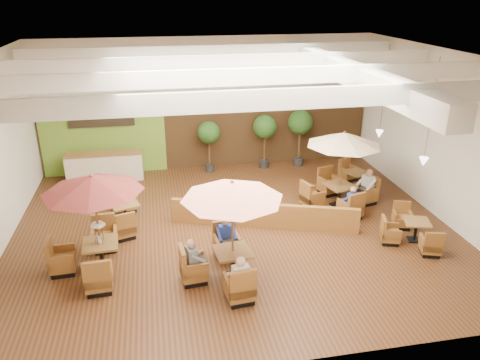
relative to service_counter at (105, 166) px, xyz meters
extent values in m
plane|color=#381E0F|center=(4.40, -5.10, -0.58)|extent=(14.00, 14.00, 0.00)
cube|color=silver|center=(4.40, 0.90, 2.17)|extent=(14.00, 0.04, 5.50)
cube|color=silver|center=(4.40, -11.10, 2.17)|extent=(14.00, 0.04, 5.50)
cube|color=silver|center=(11.40, -5.10, 2.17)|extent=(0.04, 12.00, 5.50)
cube|color=white|center=(4.40, -5.10, 4.92)|extent=(14.00, 12.00, 0.04)
cube|color=brown|center=(4.40, 0.84, 1.02)|extent=(13.90, 0.10, 3.20)
cube|color=#1E3819|center=(4.40, 0.83, 2.47)|extent=(13.90, 0.12, 0.35)
cube|color=olive|center=(0.00, 0.78, 1.02)|extent=(5.00, 0.08, 3.20)
cube|color=black|center=(0.00, 0.70, 1.82)|extent=(2.60, 0.08, 0.70)
cube|color=white|center=(7.90, -5.10, 4.37)|extent=(0.60, 11.00, 0.60)
cube|color=white|center=(4.40, -9.10, 4.57)|extent=(13.60, 0.12, 0.45)
cube|color=white|center=(4.40, -6.40, 4.57)|extent=(13.60, 0.12, 0.45)
cube|color=white|center=(4.40, -3.80, 4.57)|extent=(13.60, 0.12, 0.45)
cube|color=white|center=(4.40, -1.10, 4.57)|extent=(13.60, 0.12, 0.45)
cylinder|color=black|center=(10.20, -6.10, 3.32)|extent=(0.01, 0.01, 3.20)
cone|color=white|center=(10.20, -6.10, 1.72)|extent=(0.28, 0.28, 0.28)
cylinder|color=black|center=(10.20, -3.10, 3.32)|extent=(0.01, 0.01, 3.20)
cone|color=white|center=(10.20, -3.10, 1.72)|extent=(0.28, 0.28, 0.28)
sphere|color=#FFEAC6|center=(-1.60, 0.60, 2.47)|extent=(0.14, 0.14, 0.14)
sphere|color=#FFEAC6|center=(0.40, 0.60, 2.47)|extent=(0.14, 0.14, 0.14)
sphere|color=#FFEAC6|center=(2.40, 0.60, 2.47)|extent=(0.14, 0.14, 0.14)
sphere|color=#FFEAC6|center=(4.40, 0.60, 2.47)|extent=(0.14, 0.14, 0.14)
sphere|color=#FFEAC6|center=(6.40, 0.60, 2.47)|extent=(0.14, 0.14, 0.14)
sphere|color=#FFEAC6|center=(8.40, 0.60, 2.47)|extent=(0.14, 0.14, 0.14)
sphere|color=#FFEAC6|center=(10.40, 0.60, 2.47)|extent=(0.14, 0.14, 0.14)
cube|color=beige|center=(0.00, 0.00, -0.03)|extent=(3.00, 0.70, 1.10)
cube|color=brown|center=(0.00, 0.00, 0.57)|extent=(3.00, 0.75, 0.06)
cube|color=brown|center=(5.38, -5.16, -0.16)|extent=(5.86, 2.09, 0.85)
cube|color=brown|center=(0.40, -6.70, 0.21)|extent=(1.00, 1.00, 0.07)
cylinder|color=black|center=(0.40, -6.70, -0.17)|extent=(0.11, 0.11, 0.73)
cube|color=black|center=(0.40, -6.70, -0.56)|extent=(0.53, 0.53, 0.04)
cube|color=brown|center=(0.40, -7.75, -0.25)|extent=(0.73, 0.73, 0.35)
cube|color=brown|center=(0.38, -8.04, 0.08)|extent=(0.69, 0.15, 0.77)
cube|color=brown|center=(0.08, -7.77, -0.03)|extent=(0.13, 0.61, 0.31)
cube|color=brown|center=(0.72, -7.73, -0.03)|extent=(0.13, 0.61, 0.31)
cube|color=black|center=(0.40, -7.75, -0.51)|extent=(0.65, 0.65, 0.15)
cube|color=brown|center=(0.40, -5.65, -0.25)|extent=(0.73, 0.73, 0.35)
cube|color=brown|center=(0.42, -5.37, 0.08)|extent=(0.69, 0.15, 0.77)
cube|color=brown|center=(0.72, -5.63, -0.03)|extent=(0.13, 0.61, 0.31)
cube|color=brown|center=(0.08, -5.67, -0.03)|extent=(0.13, 0.61, 0.31)
cube|color=black|center=(0.40, -5.65, -0.51)|extent=(0.65, 0.65, 0.15)
cube|color=brown|center=(-0.65, -6.70, -0.25)|extent=(0.73, 0.73, 0.35)
cube|color=brown|center=(-0.36, -6.72, 0.08)|extent=(0.15, 0.69, 0.77)
cube|color=brown|center=(-0.67, -6.38, -0.03)|extent=(0.61, 0.13, 0.31)
cube|color=brown|center=(-0.63, -7.02, -0.03)|extent=(0.61, 0.13, 0.31)
cube|color=black|center=(-0.65, -6.70, -0.51)|extent=(0.65, 0.65, 0.15)
cylinder|color=brown|center=(0.40, -6.70, 0.80)|extent=(0.06, 0.06, 2.76)
cone|color=#551B19|center=(0.40, -6.70, 2.00)|extent=(2.65, 2.65, 0.45)
sphere|color=brown|center=(0.40, -6.70, 2.23)|extent=(0.10, 0.10, 0.10)
cylinder|color=silver|center=(0.40, -6.70, 0.36)|extent=(0.10, 0.10, 0.22)
cube|color=brown|center=(3.90, -7.78, 0.21)|extent=(1.02, 1.02, 0.07)
cylinder|color=black|center=(3.90, -7.78, -0.18)|extent=(0.11, 0.11, 0.73)
cube|color=black|center=(3.90, -7.78, -0.56)|extent=(0.54, 0.54, 0.04)
cube|color=brown|center=(3.90, -8.83, -0.25)|extent=(0.75, 0.75, 0.35)
cube|color=brown|center=(3.87, -9.12, 0.08)|extent=(0.69, 0.18, 0.77)
cube|color=brown|center=(3.58, -8.86, -0.03)|extent=(0.15, 0.61, 0.31)
cube|color=brown|center=(4.21, -8.80, -0.03)|extent=(0.15, 0.61, 0.31)
cube|color=black|center=(3.90, -8.83, -0.51)|extent=(0.66, 0.66, 0.15)
cube|color=brown|center=(3.90, -6.74, -0.25)|extent=(0.75, 0.75, 0.35)
cube|color=brown|center=(3.92, -6.45, 0.08)|extent=(0.69, 0.18, 0.77)
cube|color=brown|center=(4.21, -6.71, -0.03)|extent=(0.15, 0.61, 0.31)
cube|color=brown|center=(3.58, -6.77, -0.03)|extent=(0.15, 0.61, 0.31)
cube|color=black|center=(3.90, -6.74, -0.51)|extent=(0.66, 0.66, 0.15)
cube|color=brown|center=(2.85, -7.78, -0.25)|extent=(0.75, 0.75, 0.35)
cube|color=brown|center=(3.13, -7.81, 0.08)|extent=(0.18, 0.69, 0.77)
cube|color=brown|center=(2.82, -7.47, -0.03)|extent=(0.61, 0.15, 0.31)
cube|color=brown|center=(2.88, -8.10, -0.03)|extent=(0.61, 0.15, 0.31)
cube|color=black|center=(2.85, -7.78, -0.51)|extent=(0.66, 0.66, 0.15)
cylinder|color=brown|center=(3.90, -7.78, 0.80)|extent=(0.06, 0.06, 2.76)
cone|color=#ED8872|center=(3.90, -7.78, 1.99)|extent=(2.65, 2.65, 0.45)
sphere|color=brown|center=(3.90, -7.78, 2.22)|extent=(0.10, 0.10, 0.10)
cube|color=brown|center=(8.42, -4.06, 0.19)|extent=(1.13, 1.13, 0.06)
cylinder|color=black|center=(8.42, -4.06, -0.18)|extent=(0.11, 0.11, 0.71)
cube|color=black|center=(8.42, -4.06, -0.56)|extent=(0.60, 0.60, 0.04)
cube|color=brown|center=(8.42, -5.08, -0.26)|extent=(0.82, 0.82, 0.34)
cube|color=brown|center=(8.34, -5.35, 0.06)|extent=(0.67, 0.28, 0.75)
cube|color=brown|center=(8.12, -5.16, -0.04)|extent=(0.24, 0.59, 0.30)
cube|color=brown|center=(8.72, -5.00, -0.04)|extent=(0.24, 0.59, 0.30)
cube|color=black|center=(8.42, -5.08, -0.51)|extent=(0.73, 0.73, 0.15)
cube|color=brown|center=(8.42, -3.03, -0.26)|extent=(0.82, 0.82, 0.34)
cube|color=brown|center=(8.49, -2.76, 0.06)|extent=(0.67, 0.28, 0.75)
cube|color=brown|center=(8.72, -2.95, -0.04)|extent=(0.24, 0.59, 0.30)
cube|color=brown|center=(8.12, -3.12, -0.04)|extent=(0.24, 0.59, 0.30)
cube|color=black|center=(8.42, -3.03, -0.51)|extent=(0.73, 0.73, 0.15)
cube|color=brown|center=(7.40, -4.06, -0.26)|extent=(0.82, 0.82, 0.34)
cube|color=brown|center=(7.67, -4.13, 0.06)|extent=(0.28, 0.67, 0.75)
cube|color=brown|center=(7.31, -3.76, -0.04)|extent=(0.59, 0.24, 0.30)
cube|color=brown|center=(7.48, -4.36, -0.04)|extent=(0.59, 0.24, 0.30)
cube|color=black|center=(7.40, -4.06, -0.51)|extent=(0.73, 0.73, 0.15)
cube|color=brown|center=(9.44, -4.06, -0.26)|extent=(0.82, 0.82, 0.34)
cube|color=brown|center=(9.17, -3.98, 0.06)|extent=(0.28, 0.67, 0.75)
cube|color=brown|center=(9.53, -4.36, -0.04)|extent=(0.59, 0.24, 0.30)
cube|color=brown|center=(9.36, -3.76, -0.04)|extent=(0.59, 0.24, 0.30)
cube|color=black|center=(9.44, -4.06, -0.51)|extent=(0.73, 0.73, 0.15)
cylinder|color=brown|center=(8.42, -4.06, 0.76)|extent=(0.06, 0.06, 2.69)
cone|color=beige|center=(8.42, -4.06, 1.93)|extent=(2.58, 2.58, 0.45)
sphere|color=brown|center=(8.42, -4.06, 2.16)|extent=(0.10, 0.10, 0.10)
cube|color=brown|center=(0.94, -4.07, 0.14)|extent=(1.07, 1.07, 0.06)
cylinder|color=black|center=(0.94, -4.07, -0.21)|extent=(0.10, 0.10, 0.66)
cube|color=black|center=(0.94, -4.07, -0.56)|extent=(0.57, 0.57, 0.04)
cube|color=brown|center=(0.94, -5.02, -0.28)|extent=(0.78, 0.78, 0.32)
cube|color=brown|center=(0.86, -5.27, 0.02)|extent=(0.62, 0.29, 0.70)
cube|color=brown|center=(0.66, -5.11, -0.08)|extent=(0.25, 0.55, 0.28)
cube|color=brown|center=(1.21, -4.93, -0.08)|extent=(0.25, 0.55, 0.28)
cube|color=black|center=(0.94, -5.02, -0.51)|extent=(0.70, 0.70, 0.14)
cube|color=brown|center=(0.94, -3.12, -0.28)|extent=(0.78, 0.78, 0.32)
cube|color=brown|center=(1.02, -2.87, 0.02)|extent=(0.62, 0.29, 0.70)
cube|color=brown|center=(1.21, -3.03, -0.08)|extent=(0.25, 0.55, 0.28)
cube|color=brown|center=(0.66, -3.21, -0.08)|extent=(0.25, 0.55, 0.28)
cube|color=black|center=(0.94, -3.12, -0.51)|extent=(0.70, 0.70, 0.14)
cylinder|color=silver|center=(0.94, -4.07, 0.28)|extent=(0.10, 0.10, 0.22)
cube|color=brown|center=(9.80, -6.87, 0.06)|extent=(0.95, 0.95, 0.05)
cylinder|color=black|center=(9.80, -6.87, -0.25)|extent=(0.09, 0.09, 0.59)
cube|color=black|center=(9.80, -6.87, -0.57)|extent=(0.50, 0.50, 0.04)
cube|color=brown|center=(9.80, -7.72, -0.32)|extent=(0.69, 0.69, 0.28)
cube|color=brown|center=(9.87, -7.94, -0.05)|extent=(0.55, 0.25, 0.62)
cube|color=brown|center=(9.55, -7.64, -0.14)|extent=(0.21, 0.49, 0.25)
cube|color=brown|center=(10.05, -7.80, -0.14)|extent=(0.21, 0.49, 0.25)
cube|color=black|center=(9.80, -7.72, -0.52)|extent=(0.61, 0.61, 0.12)
cube|color=brown|center=(9.80, -6.03, -0.32)|extent=(0.69, 0.69, 0.28)
cube|color=brown|center=(9.73, -5.80, -0.05)|extent=(0.55, 0.25, 0.62)
cube|color=brown|center=(10.05, -6.10, -0.14)|extent=(0.21, 0.49, 0.25)
cube|color=brown|center=(9.55, -5.95, -0.14)|extent=(0.21, 0.49, 0.25)
cube|color=black|center=(9.80, -6.03, -0.52)|extent=(0.61, 0.61, 0.12)
cube|color=brown|center=(8.95, -6.87, -0.32)|extent=(0.69, 0.69, 0.28)
cube|color=brown|center=(9.17, -6.80, -0.05)|extent=(0.25, 0.55, 0.62)
cube|color=brown|center=(9.03, -6.63, -0.14)|extent=(0.49, 0.21, 0.25)
cube|color=brown|center=(8.88, -7.12, -0.14)|extent=(0.49, 0.21, 0.25)
cube|color=black|center=(8.95, -6.87, -0.52)|extent=(0.61, 0.61, 0.12)
cube|color=brown|center=(9.68, -2.72, 0.07)|extent=(0.99, 0.99, 0.05)
cylinder|color=black|center=(9.68, -2.72, -0.25)|extent=(0.09, 0.09, 0.60)
cube|color=black|center=(9.68, -2.72, -0.56)|extent=(0.53, 0.53, 0.04)
cube|color=brown|center=(9.68, -3.58, -0.31)|extent=(0.73, 0.73, 0.29)
cube|color=brown|center=(9.60, -3.81, -0.04)|extent=(0.56, 0.28, 0.64)
cube|color=brown|center=(9.43, -3.67, -0.13)|extent=(0.24, 0.50, 0.26)
cube|color=brown|center=(9.93, -3.49, -0.13)|extent=(0.24, 0.50, 0.26)
cube|color=black|center=(9.68, -3.58, -0.52)|extent=(0.64, 0.64, 0.13)
cube|color=brown|center=(9.68, -1.85, -0.31)|extent=(0.73, 0.73, 0.29)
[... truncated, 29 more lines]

